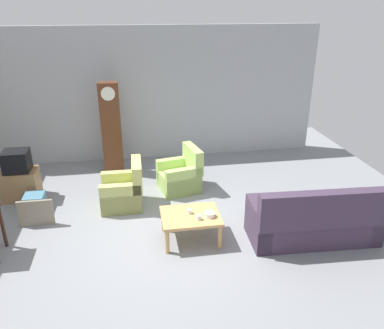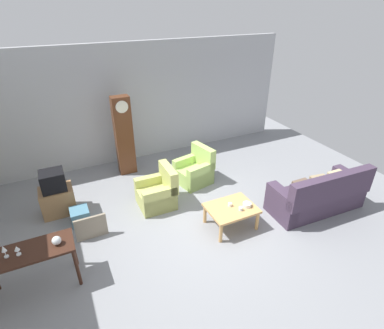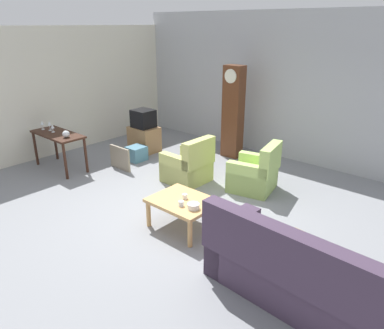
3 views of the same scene
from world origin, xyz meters
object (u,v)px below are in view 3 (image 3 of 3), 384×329
couch_floral (297,275)px  bowl_white_stacked (193,206)px  tv_stand_cabinet (144,139)px  glass_dome_cloche (66,134)px  wine_glass_mid (49,124)px  armchair_olive_far (255,175)px  framed_picture_leaning (120,158)px  wine_glass_short (53,127)px  cup_white_porcelain (185,196)px  wine_glass_tall (42,124)px  grandfather_clock (233,112)px  cup_blue_rimmed (181,204)px  tv_crt (143,119)px  armchair_olive_near (188,167)px  coffee_table_wood (183,204)px  console_table_dark (58,139)px  storage_box_blue (137,153)px

couch_floral → bowl_white_stacked: size_ratio=12.39×
tv_stand_cabinet → glass_dome_cloche: 2.07m
wine_glass_mid → armchair_olive_far: bearing=24.5°
tv_stand_cabinet → framed_picture_leaning: (0.50, -1.14, -0.05)m
couch_floral → wine_glass_short: couch_floral is taller
tv_stand_cabinet → cup_white_porcelain: bearing=-32.1°
armchair_olive_far → wine_glass_tall: (-4.17, -1.88, 0.61)m
grandfather_clock → glass_dome_cloche: grandfather_clock is taller
tv_stand_cabinet → cup_blue_rimmed: tv_stand_cabinet is taller
couch_floral → framed_picture_leaning: size_ratio=3.56×
tv_stand_cabinet → wine_glass_mid: size_ratio=3.14×
wine_glass_tall → wine_glass_short: bearing=6.7°
bowl_white_stacked → tv_crt: bearing=148.4°
tv_crt → cup_white_porcelain: bearing=-32.1°
armchair_olive_far → glass_dome_cloche: (-3.29, -1.85, 0.55)m
armchair_olive_near → coffee_table_wood: size_ratio=0.96×
couch_floral → framed_picture_leaning: 4.79m
couch_floral → wine_glass_short: bearing=176.2°
cup_blue_rimmed → wine_glass_tall: (-4.18, 0.15, 0.42)m
armchair_olive_near → framed_picture_leaning: armchair_olive_near is taller
armchair_olive_far → cup_white_porcelain: armchair_olive_far is taller
grandfather_clock → wine_glass_short: (-2.41, -3.08, -0.15)m
tv_stand_cabinet → bowl_white_stacked: 4.03m
glass_dome_cloche → cup_blue_rimmed: 3.33m
tv_stand_cabinet → wine_glass_short: size_ratio=4.14×
wine_glass_mid → tv_stand_cabinet: bearing=68.7°
cup_white_porcelain → wine_glass_tall: bearing=-179.1°
tv_stand_cabinet → tv_crt: (0.00, 0.00, 0.51)m
tv_crt → bowl_white_stacked: 4.04m
armchair_olive_near → cup_white_porcelain: armchair_olive_near is taller
console_table_dark → wine_glass_tall: (-0.47, -0.06, 0.25)m
bowl_white_stacked → wine_glass_mid: 4.21m
glass_dome_cloche → cup_white_porcelain: bearing=0.6°
armchair_olive_far → framed_picture_leaning: bearing=-159.9°
console_table_dark → tv_crt: bearing=76.4°
armchair_olive_far → glass_dome_cloche: size_ratio=6.56×
cup_blue_rimmed → wine_glass_short: (-3.84, 0.19, 0.39)m
cup_white_porcelain → bowl_white_stacked: bearing=-26.8°
tv_stand_cabinet → glass_dome_cloche: (-0.06, -1.99, 0.56)m
armchair_olive_near → bowl_white_stacked: 2.01m
armchair_olive_far → wine_glass_tall: wine_glass_tall is taller
armchair_olive_near → bowl_white_stacked: size_ratio=5.33×
couch_floral → console_table_dark: size_ratio=1.65×
armchair_olive_near → grandfather_clock: size_ratio=0.44×
cup_white_porcelain → wine_glass_tall: (-4.07, -0.06, 0.42)m
wine_glass_short → coffee_table_wood: bearing=-0.4°
framed_picture_leaning → wine_glass_tall: (-1.45, -0.88, 0.67)m
tv_stand_cabinet → glass_dome_cloche: bearing=-91.8°
grandfather_clock → wine_glass_tall: bearing=-131.5°
storage_box_blue → tv_crt: bearing=122.5°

